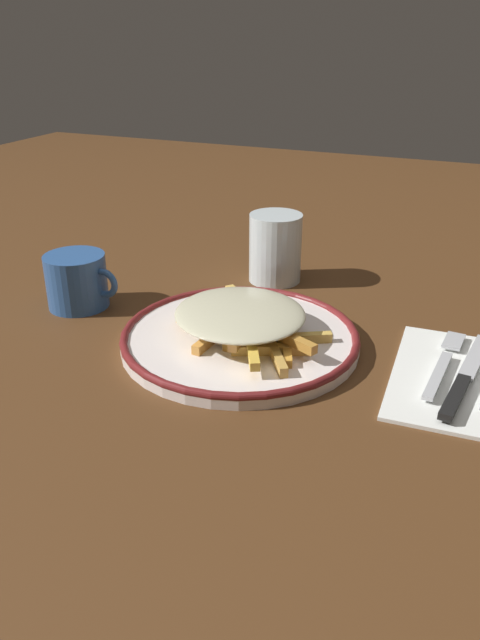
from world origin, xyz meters
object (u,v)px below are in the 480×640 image
Objects in this scene: plate at (240,337)px; knife at (463,380)px; napkin at (466,378)px; coffee_mug at (77,281)px; water_glass at (275,248)px; fork at (443,364)px; fries_heap at (243,318)px.

plate reaches higher than knife.
coffee_mug is (-0.53, 0.00, 0.03)m from napkin.
coffee_mug reaches higher than knife.
water_glass is (-0.04, 0.22, 0.04)m from plate.
coffee_mug is at bearing 175.52° from plate.
fries_heap is at bearing -173.00° from fork.
fork is (0.24, 0.03, -0.03)m from fries_heap.
plate is 0.03m from fries_heap.
knife is 0.53m from coffee_mug.
napkin is 1.27× the size of fork.
fries_heap reaches higher than napkin.
coffee_mug is at bearing 177.70° from knife.
plate is 2.82× the size of water_glass.
fries_heap is 2.09× the size of coffee_mug.
napkin is (0.27, 0.02, -0.01)m from plate.
water_glass is (-0.30, 0.23, 0.04)m from knife.
napkin is (0.27, 0.02, -0.03)m from fries_heap.
water_glass is 0.30m from coffee_mug.
fries_heap is 0.24m from fork.
plate is 0.27m from knife.
coffee_mug is at bearing 179.74° from napkin.
plate is at bearing -172.07° from fries_heap.
fork is at bearing 7.00° from fries_heap.
plate is at bearing 179.80° from knife.
plate is 1.42× the size of knife.
fork is 1.66× the size of water_glass.
napkin is 1.07× the size of knife.
fork is (0.24, 0.03, 0.00)m from plate.
plate is at bearing -172.98° from fork.
plate is 2.70× the size of coffee_mug.
plate reaches higher than napkin.
fries_heap is 1.10× the size of knife.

